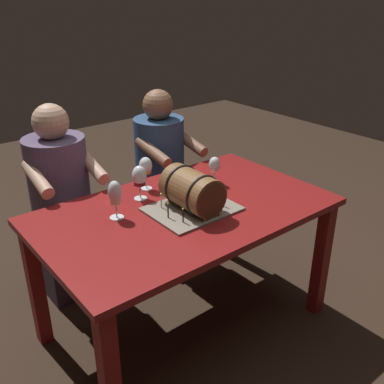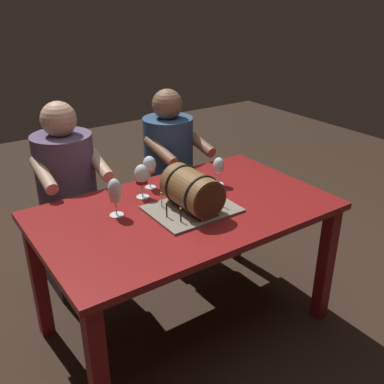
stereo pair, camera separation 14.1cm
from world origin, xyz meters
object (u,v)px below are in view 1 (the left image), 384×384
at_px(wine_glass_empty, 214,166).
at_px(wine_glass_amber, 146,167).
at_px(barrel_cake, 192,192).
at_px(dining_table, 185,226).
at_px(person_seated_right, 161,182).
at_px(person_seated_left, 63,210).
at_px(wine_glass_white, 115,194).
at_px(wine_glass_red, 139,177).

relative_size(wine_glass_empty, wine_glass_amber, 0.87).
distance_m(barrel_cake, wine_glass_amber, 0.36).
distance_m(dining_table, person_seated_right, 0.82).
distance_m(barrel_cake, person_seated_left, 0.90).
bearing_deg(wine_glass_white, person_seated_right, 41.82).
bearing_deg(wine_glass_white, barrel_cake, -26.03).
height_order(barrel_cake, person_seated_right, person_seated_right).
height_order(dining_table, wine_glass_white, wine_glass_white).
relative_size(wine_glass_white, person_seated_left, 0.16).
xyz_separation_m(dining_table, person_seated_right, (0.36, 0.73, -0.10)).
bearing_deg(wine_glass_empty, wine_glass_amber, 151.80).
xyz_separation_m(wine_glass_empty, wine_glass_red, (-0.44, 0.09, 0.01)).
xyz_separation_m(wine_glass_red, person_seated_right, (0.47, 0.50, -0.33)).
distance_m(person_seated_left, person_seated_right, 0.71).
bearing_deg(barrel_cake, wine_glass_empty, 30.29).
height_order(wine_glass_red, wine_glass_white, wine_glass_white).
bearing_deg(wine_glass_amber, dining_table, -86.16).
distance_m(wine_glass_empty, wine_glass_white, 0.64).
distance_m(dining_table, wine_glass_amber, 0.40).
height_order(barrel_cake, person_seated_left, person_seated_left).
distance_m(dining_table, wine_glass_empty, 0.41).
distance_m(wine_glass_amber, person_seated_left, 0.62).
relative_size(barrel_cake, wine_glass_white, 2.17).
distance_m(wine_glass_amber, wine_glass_white, 0.36).
height_order(wine_glass_white, person_seated_right, person_seated_right).
distance_m(wine_glass_empty, wine_glass_amber, 0.39).
height_order(wine_glass_red, wine_glass_amber, same).
bearing_deg(barrel_cake, person_seated_right, 66.03).
xyz_separation_m(wine_glass_red, wine_glass_amber, (0.10, 0.09, 0.01)).
bearing_deg(wine_glass_amber, person_seated_left, 129.06).
bearing_deg(wine_glass_empty, barrel_cake, -149.71).
bearing_deg(barrel_cake, dining_table, 107.85).
bearing_deg(wine_glass_white, person_seated_left, 93.14).
distance_m(barrel_cake, wine_glass_white, 0.38).
xyz_separation_m(dining_table, wine_glass_empty, (0.32, 0.14, 0.22)).
bearing_deg(person_seated_left, barrel_cake, -64.43).
xyz_separation_m(wine_glass_empty, person_seated_left, (-0.67, 0.60, -0.30)).
bearing_deg(wine_glass_red, barrel_cake, -64.39).
bearing_deg(person_seated_right, wine_glass_empty, -93.74).
distance_m(wine_glass_amber, person_seated_right, 0.65).
distance_m(wine_glass_empty, person_seated_left, 0.95).
relative_size(barrel_cake, wine_glass_red, 2.26).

